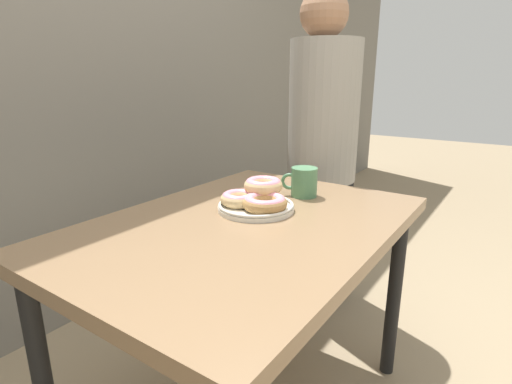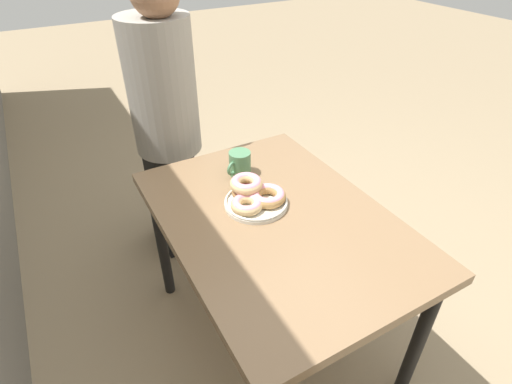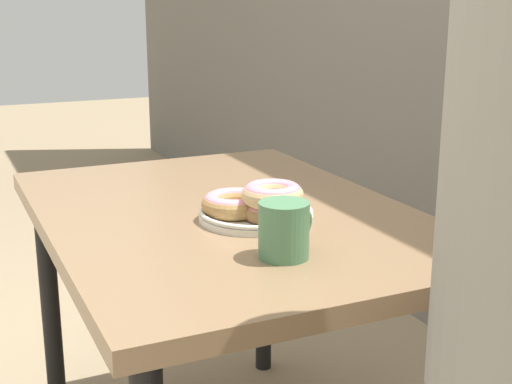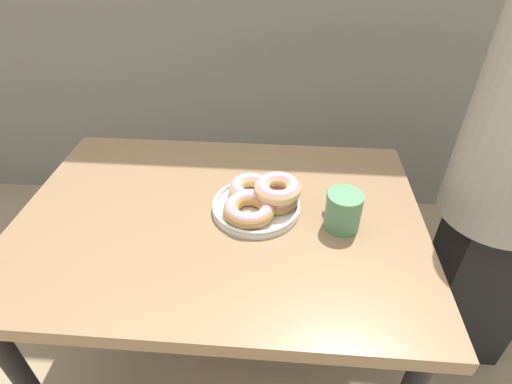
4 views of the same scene
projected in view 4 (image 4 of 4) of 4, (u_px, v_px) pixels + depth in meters
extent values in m
plane|color=#937F60|center=(226.00, 384.00, 1.42)|extent=(14.00, 14.00, 0.00)
cube|color=#846647|center=(220.00, 220.00, 1.09)|extent=(1.09, 0.77, 0.04)
cylinder|color=black|center=(117.00, 227.00, 1.59)|extent=(0.05, 0.05, 0.66)
cylinder|color=black|center=(363.00, 240.00, 1.53)|extent=(0.05, 0.05, 0.66)
cylinder|color=silver|center=(256.00, 207.00, 1.09)|extent=(0.24, 0.24, 0.01)
torus|color=silver|center=(256.00, 204.00, 1.08)|extent=(0.24, 0.24, 0.01)
torus|color=#9E7042|center=(277.00, 199.00, 1.08)|extent=(0.14, 0.14, 0.03)
torus|color=pink|center=(277.00, 198.00, 1.08)|extent=(0.13, 0.13, 0.03)
torus|color=#D6B27A|center=(250.00, 188.00, 1.11)|extent=(0.17, 0.17, 0.04)
torus|color=pink|center=(250.00, 186.00, 1.11)|extent=(0.16, 0.16, 0.03)
torus|color=#B2844C|center=(249.00, 209.00, 1.04)|extent=(0.14, 0.14, 0.04)
torus|color=pink|center=(249.00, 207.00, 1.03)|extent=(0.13, 0.13, 0.03)
torus|color=#D6B27A|center=(278.00, 189.00, 1.06)|extent=(0.18, 0.18, 0.04)
torus|color=pink|center=(278.00, 186.00, 1.05)|extent=(0.16, 0.16, 0.03)
cylinder|color=#4C7F56|center=(343.00, 211.00, 1.01)|extent=(0.09, 0.09, 0.10)
cylinder|color=#382114|center=(346.00, 197.00, 0.98)|extent=(0.07, 0.07, 0.00)
torus|color=#4C7F56|center=(333.00, 199.00, 1.05)|extent=(0.04, 0.06, 0.06)
cube|color=black|center=(475.00, 284.00, 1.37)|extent=(0.28, 0.20, 0.65)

